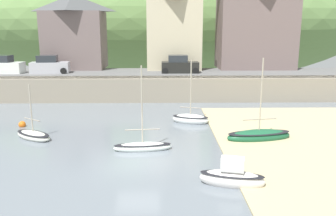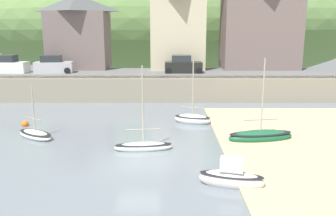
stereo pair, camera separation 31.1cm
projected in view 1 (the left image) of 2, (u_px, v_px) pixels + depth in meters
The scene contains 15 objects.
quay_seawall at pixel (148, 87), 36.85m from camera, with size 48.00×9.40×2.40m.
hillside_backdrop at pixel (169, 21), 72.04m from camera, with size 80.00×44.00×24.49m.
waterfront_building_left at pixel (75, 31), 42.98m from camera, with size 7.29×5.52×8.71m.
waterfront_building_centre at pixel (174, 24), 42.99m from camera, with size 6.62×6.29×10.44m.
waterfront_building_right at pixel (256, 21), 43.08m from camera, with size 9.26×5.81×11.20m.
church_with_spire at pixel (267, 8), 46.63m from camera, with size 3.00×3.00×14.36m.
sailboat_nearest_shore at pixel (33, 135), 24.23m from camera, with size 3.24×2.79×3.85m.
dinghy_open_wooden at pixel (143, 146), 21.92m from camera, with size 3.64×1.26×5.34m.
fishing_boat_green at pixel (259, 136), 23.83m from camera, with size 4.59×2.13×5.68m.
motorboat_with_cabin at pixel (232, 177), 17.01m from camera, with size 3.24×1.67×1.61m.
sailboat_blue_trim at pixel (190, 119), 28.19m from camera, with size 3.12×2.00×5.16m.
parked_car_near_slipway at pixel (4, 66), 39.29m from camera, with size 4.21×2.00×1.95m.
parked_car_by_wall at pixel (49, 66), 39.37m from camera, with size 4.25×2.12×1.95m.
parked_car_end_of_row at pixel (180, 65), 39.62m from camera, with size 4.11×1.82×1.95m.
mooring_buoy at pixel (22, 125), 27.08m from camera, with size 0.53×0.53×0.53m.
Camera 1 is at (1.38, -18.95, 7.41)m, focal length 38.25 mm.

